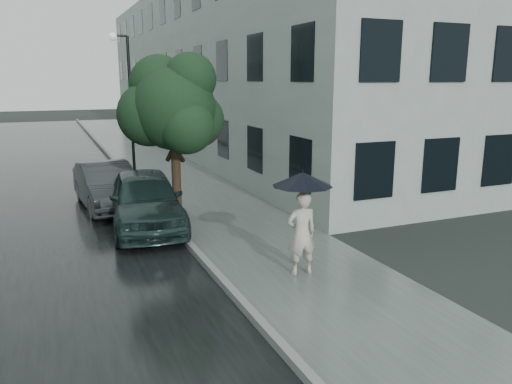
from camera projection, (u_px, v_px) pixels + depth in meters
name	position (u px, v px, depth m)	size (l,w,h in m)	color
ground	(285.00, 266.00, 10.73)	(120.00, 120.00, 0.00)	black
sidewalk	(168.00, 172.00, 21.60)	(3.50, 60.00, 0.01)	slate
kerb_near	(125.00, 173.00, 20.89)	(0.15, 60.00, 0.15)	slate
asphalt_road	(34.00, 181.00, 19.57)	(6.85, 60.00, 0.00)	black
building_near	(223.00, 69.00, 29.32)	(7.02, 36.00, 9.00)	#97A59E
pedestrian	(302.00, 233.00, 10.09)	(0.63, 0.41, 1.73)	#BAB4A4
umbrella	(302.00, 179.00, 9.86)	(1.54, 1.54, 1.24)	black
street_tree	(173.00, 107.00, 12.67)	(2.77, 2.52, 4.59)	#332619
lamp_post	(127.00, 97.00, 19.91)	(0.85, 0.33, 5.67)	black
car_near	(145.00, 199.00, 13.31)	(1.83, 4.56, 1.55)	#1C3030
car_far	(107.00, 185.00, 15.44)	(1.47, 4.22, 1.39)	#262A2C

